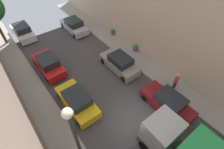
% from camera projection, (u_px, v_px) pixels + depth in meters
% --- Properties ---
extents(ground, '(32.00, 32.00, 0.00)m').
position_uv_depth(ground, '(137.00, 123.00, 12.71)').
color(ground, '#423F42').
extents(sidewalk_right, '(2.00, 44.00, 0.15)m').
position_uv_depth(sidewalk_right, '(179.00, 90.00, 14.81)').
color(sidewalk_right, gray).
rests_on(sidewalk_right, ground).
extents(parked_car_left_2, '(1.78, 4.20, 1.57)m').
position_uv_depth(parked_car_left_2, '(77.00, 101.00, 13.21)').
color(parked_car_left_2, gold).
rests_on(parked_car_left_2, ground).
extents(parked_car_left_3, '(1.78, 4.20, 1.57)m').
position_uv_depth(parked_car_left_3, '(48.00, 64.00, 16.13)').
color(parked_car_left_3, red).
rests_on(parked_car_left_3, ground).
extents(parked_car_left_4, '(1.78, 4.20, 1.57)m').
position_uv_depth(parked_car_left_4, '(23.00, 31.00, 20.12)').
color(parked_car_left_4, white).
rests_on(parked_car_left_4, ground).
extents(parked_car_right_2, '(1.78, 4.20, 1.57)m').
position_uv_depth(parked_car_right_2, '(168.00, 103.00, 13.09)').
color(parked_car_right_2, maroon).
rests_on(parked_car_right_2, ground).
extents(parked_car_right_3, '(1.78, 4.20, 1.57)m').
position_uv_depth(parked_car_right_3, '(120.00, 63.00, 16.24)').
color(parked_car_right_3, gray).
rests_on(parked_car_right_3, ground).
extents(parked_car_right_4, '(1.78, 4.20, 1.57)m').
position_uv_depth(parked_car_right_4, '(74.00, 26.00, 21.01)').
color(parked_car_right_4, silver).
rests_on(parked_car_right_4, ground).
extents(pedestrian, '(0.40, 0.36, 1.72)m').
position_uv_depth(pedestrian, '(176.00, 81.00, 14.17)').
color(pedestrian, '#2D334C').
rests_on(pedestrian, sidewalk_right).
extents(potted_plant_1, '(0.53, 0.53, 0.80)m').
position_uv_depth(potted_plant_1, '(135.00, 47.00, 18.21)').
color(potted_plant_1, slate).
rests_on(potted_plant_1, sidewalk_right).
extents(potted_plant_2, '(0.44, 0.44, 0.73)m').
position_uv_depth(potted_plant_2, '(113.00, 32.00, 20.36)').
color(potted_plant_2, slate).
rests_on(potted_plant_2, sidewalk_right).
extents(lamp_post, '(0.44, 0.44, 6.40)m').
position_uv_depth(lamp_post, '(76.00, 138.00, 7.54)').
color(lamp_post, '#333338').
rests_on(lamp_post, sidewalk_left).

